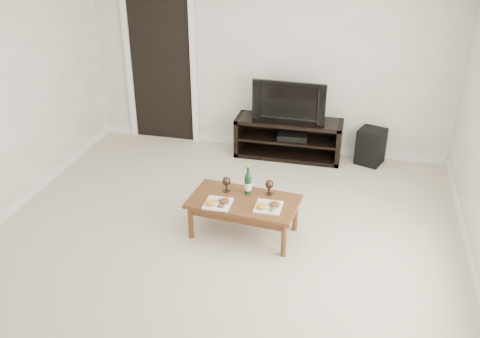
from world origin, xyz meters
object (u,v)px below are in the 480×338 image
media_console (288,138)px  television (290,100)px  subwoofer (371,146)px  coffee_table (244,217)px

media_console → television: bearing=0.0°
subwoofer → coffee_table: subwoofer is taller
subwoofer → television: bearing=-156.6°
media_console → coffee_table: media_console is taller
subwoofer → coffee_table: (-1.28, -2.09, -0.03)m
media_console → television: 0.56m
television → coffee_table: bearing=-92.8°
media_console → coffee_table: 2.03m
television → coffee_table: television is taller
coffee_table → media_console: bearing=85.5°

